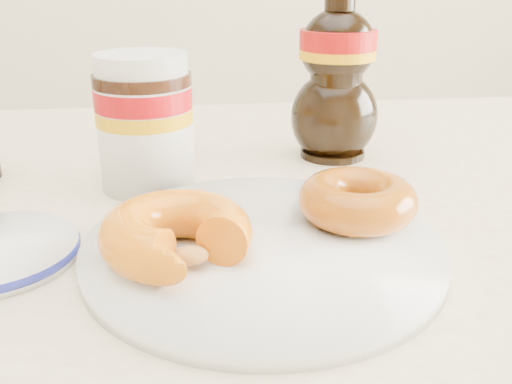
{
  "coord_description": "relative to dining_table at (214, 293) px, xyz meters",
  "views": [
    {
      "loc": [
        -0.01,
        -0.38,
        0.97
      ],
      "look_at": [
        0.04,
        0.07,
        0.79
      ],
      "focal_mm": 40.0,
      "sensor_mm": 36.0,
      "label": 1
    }
  ],
  "objects": [
    {
      "name": "plate",
      "position": [
        0.04,
        -0.08,
        0.09
      ],
      "size": [
        0.28,
        0.28,
        0.01
      ],
      "color": "white",
      "rests_on": "dining_table"
    },
    {
      "name": "nutella_jar",
      "position": [
        -0.06,
        0.09,
        0.16
      ],
      "size": [
        0.1,
        0.1,
        0.14
      ],
      "rotation": [
        0.0,
        0.0,
        -0.2
      ],
      "color": "white",
      "rests_on": "dining_table"
    },
    {
      "name": "dining_table",
      "position": [
        0.0,
        0.0,
        0.0
      ],
      "size": [
        1.4,
        0.9,
        0.75
      ],
      "color": "#FFECC2",
      "rests_on": "ground"
    },
    {
      "name": "syrup_bottle",
      "position": [
        0.15,
        0.16,
        0.18
      ],
      "size": [
        0.13,
        0.12,
        0.2
      ],
      "primitive_type": null,
      "rotation": [
        0.0,
        0.0,
        0.35
      ],
      "color": "black",
      "rests_on": "dining_table"
    },
    {
      "name": "donut_bitten",
      "position": [
        -0.03,
        -0.1,
        0.12
      ],
      "size": [
        0.15,
        0.15,
        0.04
      ],
      "primitive_type": "torus",
      "rotation": [
        0.0,
        0.0,
        -0.41
      ],
      "color": "orange",
      "rests_on": "plate"
    },
    {
      "name": "donut_whole",
      "position": [
        0.12,
        -0.05,
        0.12
      ],
      "size": [
        0.12,
        0.12,
        0.04
      ],
      "primitive_type": "torus",
      "rotation": [
        0.0,
        0.0,
        -0.19
      ],
      "color": "#913709",
      "rests_on": "plate"
    }
  ]
}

